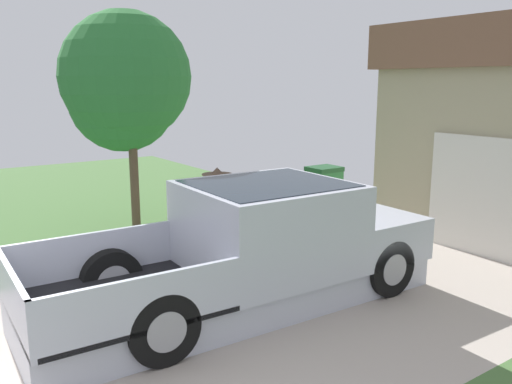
# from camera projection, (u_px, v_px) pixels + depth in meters

# --- Properties ---
(pickup_truck) EXTENTS (2.12, 5.52, 1.61)m
(pickup_truck) POSITION_uv_depth(u_px,v_px,m) (263.00, 249.00, 7.14)
(pickup_truck) COLOR silver
(pickup_truck) RESTS_ON ground
(person_with_hat) EXTENTS (0.50, 0.48, 1.62)m
(person_with_hat) POSITION_uv_depth(u_px,v_px,m) (218.00, 212.00, 8.41)
(person_with_hat) COLOR #333842
(person_with_hat) RESTS_ON ground
(handbag) EXTENTS (0.34, 0.16, 0.42)m
(handbag) POSITION_uv_depth(u_px,v_px,m) (202.00, 257.00, 8.63)
(handbag) COLOR #B24C56
(handbag) RESTS_ON ground
(front_yard_tree) EXTENTS (2.59, 2.59, 4.33)m
(front_yard_tree) POSITION_uv_depth(u_px,v_px,m) (124.00, 85.00, 10.56)
(front_yard_tree) COLOR brown
(front_yard_tree) RESTS_ON ground
(wheeled_trash_bin) EXTENTS (0.60, 0.72, 1.03)m
(wheeled_trash_bin) POSITION_uv_depth(u_px,v_px,m) (324.00, 187.00, 12.19)
(wheeled_trash_bin) COLOR #286B38
(wheeled_trash_bin) RESTS_ON ground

